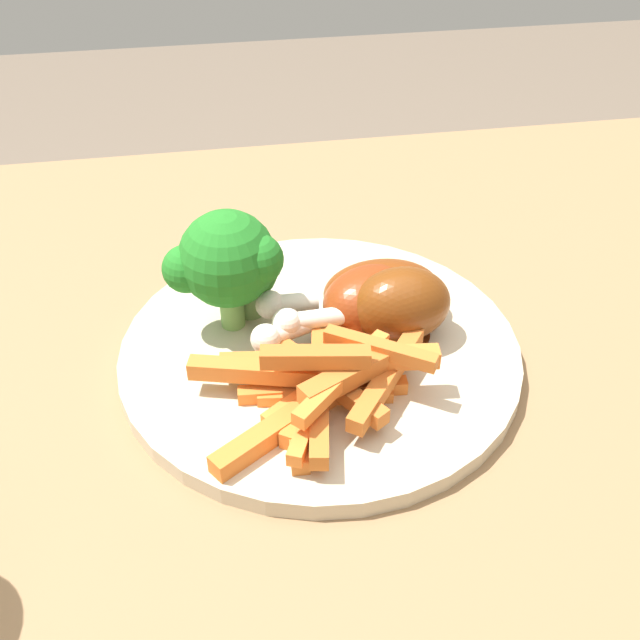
{
  "coord_description": "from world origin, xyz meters",
  "views": [
    {
      "loc": [
        0.08,
        0.32,
        1.05
      ],
      "look_at": [
        0.01,
        -0.05,
        0.76
      ],
      "focal_mm": 41.67,
      "sensor_mm": 36.0,
      "label": 1
    }
  ],
  "objects_px": {
    "dinner_plate": "(320,351)",
    "broccoli_floret_front": "(246,272)",
    "chicken_drumstick_far": "(375,293)",
    "dining_table": "(350,523)",
    "chicken_drumstick_extra": "(365,301)",
    "broccoli_floret_middle": "(228,259)",
    "chicken_drumstick_near": "(393,306)",
    "carrot_fries_pile": "(324,384)"
  },
  "relations": [
    {
      "from": "broccoli_floret_middle",
      "to": "broccoli_floret_front",
      "type": "bearing_deg",
      "value": -133.96
    },
    {
      "from": "chicken_drumstick_far",
      "to": "broccoli_floret_front",
      "type": "bearing_deg",
      "value": -13.64
    },
    {
      "from": "broccoli_floret_middle",
      "to": "chicken_drumstick_near",
      "type": "xyz_separation_m",
      "value": [
        -0.1,
        0.03,
        -0.03
      ]
    },
    {
      "from": "broccoli_floret_middle",
      "to": "chicken_drumstick_far",
      "type": "xyz_separation_m",
      "value": [
        -0.09,
        0.01,
        -0.03
      ]
    },
    {
      "from": "dining_table",
      "to": "chicken_drumstick_near",
      "type": "height_order",
      "value": "chicken_drumstick_near"
    },
    {
      "from": "chicken_drumstick_far",
      "to": "dining_table",
      "type": "bearing_deg",
      "value": 68.35
    },
    {
      "from": "broccoli_floret_middle",
      "to": "chicken_drumstick_far",
      "type": "distance_m",
      "value": 0.1
    },
    {
      "from": "chicken_drumstick_near",
      "to": "chicken_drumstick_far",
      "type": "distance_m",
      "value": 0.02
    },
    {
      "from": "dining_table",
      "to": "broccoli_floret_front",
      "type": "xyz_separation_m",
      "value": [
        0.06,
        -0.09,
        0.16
      ]
    },
    {
      "from": "carrot_fries_pile",
      "to": "chicken_drumstick_near",
      "type": "height_order",
      "value": "chicken_drumstick_near"
    },
    {
      "from": "dining_table",
      "to": "chicken_drumstick_near",
      "type": "xyz_separation_m",
      "value": [
        -0.03,
        -0.05,
        0.15
      ]
    },
    {
      "from": "carrot_fries_pile",
      "to": "chicken_drumstick_extra",
      "type": "height_order",
      "value": "carrot_fries_pile"
    },
    {
      "from": "chicken_drumstick_far",
      "to": "chicken_drumstick_near",
      "type": "bearing_deg",
      "value": 105.62
    },
    {
      "from": "broccoli_floret_front",
      "to": "broccoli_floret_middle",
      "type": "distance_m",
      "value": 0.02
    },
    {
      "from": "chicken_drumstick_extra",
      "to": "chicken_drumstick_far",
      "type": "bearing_deg",
      "value": -136.08
    },
    {
      "from": "carrot_fries_pile",
      "to": "chicken_drumstick_extra",
      "type": "relative_size",
      "value": 1.2
    },
    {
      "from": "broccoli_floret_middle",
      "to": "chicken_drumstick_far",
      "type": "relative_size",
      "value": 0.67
    },
    {
      "from": "dining_table",
      "to": "chicken_drumstick_extra",
      "type": "xyz_separation_m",
      "value": [
        -0.02,
        -0.06,
        0.15
      ]
    },
    {
      "from": "dining_table",
      "to": "chicken_drumstick_far",
      "type": "bearing_deg",
      "value": -111.65
    },
    {
      "from": "dining_table",
      "to": "chicken_drumstick_extra",
      "type": "height_order",
      "value": "chicken_drumstick_extra"
    },
    {
      "from": "broccoli_floret_middle",
      "to": "carrot_fries_pile",
      "type": "distance_m",
      "value": 0.1
    },
    {
      "from": "dinner_plate",
      "to": "broccoli_floret_front",
      "type": "xyz_separation_m",
      "value": [
        0.04,
        -0.04,
        0.04
      ]
    },
    {
      "from": "dinner_plate",
      "to": "chicken_drumstick_far",
      "type": "height_order",
      "value": "chicken_drumstick_far"
    },
    {
      "from": "chicken_drumstick_near",
      "to": "chicken_drumstick_extra",
      "type": "xyz_separation_m",
      "value": [
        0.02,
        -0.01,
        -0.0
      ]
    },
    {
      "from": "broccoli_floret_middle",
      "to": "chicken_drumstick_extra",
      "type": "relative_size",
      "value": 0.67
    },
    {
      "from": "broccoli_floret_front",
      "to": "chicken_drumstick_far",
      "type": "relative_size",
      "value": 0.44
    },
    {
      "from": "carrot_fries_pile",
      "to": "chicken_drumstick_far",
      "type": "height_order",
      "value": "carrot_fries_pile"
    },
    {
      "from": "broccoli_floret_front",
      "to": "carrot_fries_pile",
      "type": "distance_m",
      "value": 0.1
    },
    {
      "from": "carrot_fries_pile",
      "to": "dining_table",
      "type": "bearing_deg",
      "value": -164.53
    },
    {
      "from": "chicken_drumstick_far",
      "to": "broccoli_floret_middle",
      "type": "bearing_deg",
      "value": -5.2
    },
    {
      "from": "carrot_fries_pile",
      "to": "chicken_drumstick_extra",
      "type": "bearing_deg",
      "value": -120.44
    },
    {
      "from": "chicken_drumstick_extra",
      "to": "chicken_drumstick_near",
      "type": "bearing_deg",
      "value": 138.86
    },
    {
      "from": "dinner_plate",
      "to": "broccoli_floret_front",
      "type": "distance_m",
      "value": 0.07
    },
    {
      "from": "chicken_drumstick_near",
      "to": "dinner_plate",
      "type": "bearing_deg",
      "value": 0.86
    },
    {
      "from": "dining_table",
      "to": "dinner_plate",
      "type": "height_order",
      "value": "dinner_plate"
    },
    {
      "from": "dining_table",
      "to": "broccoli_floret_middle",
      "type": "xyz_separation_m",
      "value": [
        0.07,
        -0.08,
        0.18
      ]
    },
    {
      "from": "dinner_plate",
      "to": "chicken_drumstick_near",
      "type": "distance_m",
      "value": 0.06
    },
    {
      "from": "dining_table",
      "to": "broccoli_floret_middle",
      "type": "distance_m",
      "value": 0.21
    },
    {
      "from": "broccoli_floret_front",
      "to": "chicken_drumstick_near",
      "type": "bearing_deg",
      "value": 154.74
    },
    {
      "from": "broccoli_floret_front",
      "to": "chicken_drumstick_extra",
      "type": "xyz_separation_m",
      "value": [
        -0.07,
        0.03,
        -0.01
      ]
    },
    {
      "from": "dining_table",
      "to": "carrot_fries_pile",
      "type": "xyz_separation_m",
      "value": [
        0.02,
        0.01,
        0.14
      ]
    },
    {
      "from": "chicken_drumstick_near",
      "to": "chicken_drumstick_far",
      "type": "bearing_deg",
      "value": -74.38
    }
  ]
}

